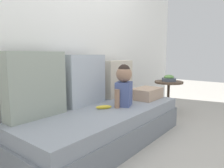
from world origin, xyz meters
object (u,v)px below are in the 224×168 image
throw_pillow_right (117,78)px  side_table (169,89)px  fruit_bowl (169,79)px  toddler (124,85)px  throw_pillow_left (35,85)px  couch (106,126)px  throw_pillow_center (85,80)px  banana (104,107)px  folded_blanket (147,93)px

throw_pillow_right → side_table: size_ratio=0.94×
side_table → fruit_bowl: bearing=0.0°
toddler → side_table: (1.19, -0.02, -0.20)m
throw_pillow_left → fruit_bowl: (2.02, -0.40, -0.10)m
couch → throw_pillow_left: (-0.61, 0.30, 0.49)m
throw_pillow_center → banana: 0.40m
throw_pillow_center → banana: throw_pillow_center is taller
side_table → fruit_bowl: 0.16m
banana → side_table: size_ratio=0.32×
throw_pillow_left → toddler: throw_pillow_left is taller
throw_pillow_right → fruit_bowl: bearing=-26.6°
toddler → banana: toddler is taller
throw_pillow_right → folded_blanket: throw_pillow_right is taller
side_table → fruit_bowl: (0.00, 0.00, 0.16)m
folded_blanket → fruit_bowl: 0.71m
throw_pillow_left → side_table: (2.02, -0.40, -0.26)m
throw_pillow_left → throw_pillow_center: 0.61m
throw_pillow_right → banana: throw_pillow_right is taller
throw_pillow_left → banana: size_ratio=3.50×
banana → fruit_bowl: fruit_bowl is taller
banana → throw_pillow_center: bearing=86.1°
couch → folded_blanket: size_ratio=4.95×
side_table → couch: bearing=176.0°
side_table → throw_pillow_center: bearing=164.2°
throw_pillow_right → toddler: throw_pillow_right is taller
couch → banana: size_ratio=11.65×
folded_blanket → throw_pillow_right: bearing=103.5°
throw_pillow_center → throw_pillow_right: bearing=0.0°
throw_pillow_right → fruit_bowl: size_ratio=2.28×
throw_pillow_center → fruit_bowl: 1.47m
throw_pillow_left → side_table: size_ratio=1.13×
throw_pillow_center → folded_blanket: (0.71, -0.40, -0.21)m
toddler → fruit_bowl: toddler is taller
toddler → folded_blanket: bearing=-2.5°
fruit_bowl → folded_blanket: bearing=-179.8°
throw_pillow_center → side_table: (1.41, -0.40, -0.25)m
toddler → folded_blanket: 0.52m
banana → throw_pillow_right: bearing=25.0°
throw_pillow_center → throw_pillow_right: throw_pillow_center is taller
throw_pillow_right → toddler: bearing=-135.8°
throw_pillow_left → fruit_bowl: bearing=-11.2°
couch → side_table: size_ratio=3.75×
couch → toddler: (0.22, -0.08, 0.43)m
couch → throw_pillow_right: 0.81m
couch → fruit_bowl: 1.46m
throw_pillow_center → couch: bearing=-90.0°
throw_pillow_left → fruit_bowl: size_ratio=2.75×
throw_pillow_right → folded_blanket: 0.45m
throw_pillow_center → side_table: throw_pillow_center is taller
throw_pillow_center → folded_blanket: bearing=-29.5°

